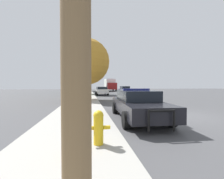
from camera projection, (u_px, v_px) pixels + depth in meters
ground_plane at (174, 115)px, 8.09m from camera, size 110.00×110.00×0.00m
sidewalk_left at (78, 117)px, 7.28m from camera, size 3.00×110.00×0.13m
police_car at (137, 104)px, 7.31m from camera, size 2.20×5.20×1.47m
fire_hydrant at (98, 126)px, 3.81m from camera, size 0.60×0.26×0.87m
traffic_light at (90, 73)px, 24.64m from camera, size 3.54×0.35×4.91m
car_background_oncoming at (125, 90)px, 29.60m from camera, size 1.98×4.14×1.41m
car_background_midblock at (101, 91)px, 24.71m from camera, size 2.08×4.50×1.36m
box_truck at (110, 85)px, 42.13m from camera, size 2.71×7.87×3.37m
tree_sidewalk_near at (86, 62)px, 15.97m from camera, size 4.92×4.92×6.48m
tree_sidewalk_mid at (90, 68)px, 25.53m from camera, size 4.81×4.81×6.85m
tree_sidewalk_far at (88, 72)px, 39.96m from camera, size 6.39×6.39×8.22m
traffic_cone at (72, 144)px, 3.14m from camera, size 0.34×0.34×0.56m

